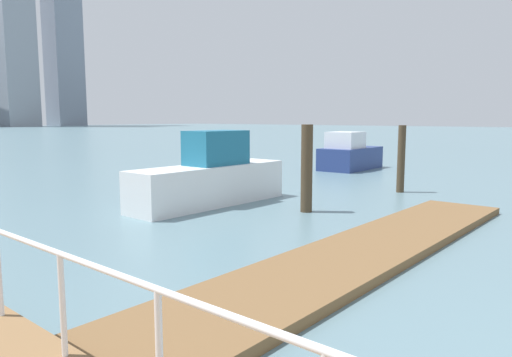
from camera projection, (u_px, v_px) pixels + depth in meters
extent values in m
cube|color=brown|center=(360.00, 253.00, 9.43)|extent=(12.99, 2.00, 0.18)
cylinder|color=white|center=(159.00, 354.00, 3.72)|extent=(0.06, 0.06, 1.05)
cylinder|color=white|center=(63.00, 305.00, 4.68)|extent=(0.06, 0.06, 1.05)
cylinder|color=white|center=(60.00, 254.00, 4.62)|extent=(0.06, 27.17, 0.06)
cylinder|color=#473826|center=(307.00, 169.00, 13.89)|extent=(0.34, 0.34, 2.57)
cylinder|color=#473826|center=(401.00, 159.00, 17.60)|extent=(0.28, 0.28, 2.49)
cube|color=white|center=(210.00, 185.00, 15.14)|extent=(5.67, 1.48, 1.26)
cube|color=#1E6B8C|center=(216.00, 148.00, 15.21)|extent=(1.97, 1.17, 1.09)
cube|color=navy|center=(351.00, 158.00, 25.70)|extent=(4.17, 2.12, 1.17)
cube|color=white|center=(345.00, 140.00, 25.04)|extent=(1.83, 1.63, 0.86)
cube|color=gray|center=(61.00, 8.00, 161.65)|extent=(10.07, 10.13, 79.80)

